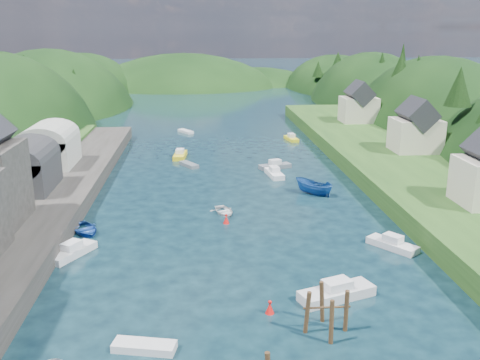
{
  "coord_description": "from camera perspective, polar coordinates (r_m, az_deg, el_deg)",
  "views": [
    {
      "loc": [
        -4.69,
        -31.43,
        21.1
      ],
      "look_at": [
        0.0,
        28.0,
        4.0
      ],
      "focal_mm": 40.0,
      "sensor_mm": 36.0,
      "label": 1
    }
  ],
  "objects": [
    {
      "name": "channel_buoy_near",
      "position": [
        41.98,
        3.2,
        -13.44
      ],
      "size": [
        0.7,
        0.7,
        1.1
      ],
      "color": "red",
      "rests_on": "ground"
    },
    {
      "name": "channel_buoy_far",
      "position": [
        59.66,
        -1.48,
        -4.22
      ],
      "size": [
        0.7,
        0.7,
        1.1
      ],
      "color": "red",
      "rests_on": "ground"
    },
    {
      "name": "right_bank_cottages",
      "position": [
        87.54,
        17.57,
        5.22
      ],
      "size": [
        9.0,
        59.24,
        8.41
      ],
      "color": "beige",
      "rests_on": "terrace_right"
    },
    {
      "name": "terrace_right",
      "position": [
        79.87,
        17.47,
        0.82
      ],
      "size": [
        16.0,
        120.0,
        2.4
      ],
      "primitive_type": "cube",
      "color": "#234719",
      "rests_on": "ground"
    },
    {
      "name": "ground",
      "position": [
        84.25,
        -1.18,
        1.5
      ],
      "size": [
        600.0,
        600.0,
        0.0
      ],
      "primitive_type": "plane",
      "color": "black",
      "rests_on": "ground"
    },
    {
      "name": "boat_sheds",
      "position": [
        75.26,
        -20.87,
        2.8
      ],
      "size": [
        7.0,
        21.0,
        7.5
      ],
      "color": "#2D2D30",
      "rests_on": "quay_left"
    },
    {
      "name": "hill_trees",
      "position": [
        96.37,
        -1.25,
        10.04
      ],
      "size": [
        90.06,
        147.91,
        12.58
      ],
      "color": "black",
      "rests_on": "ground"
    },
    {
      "name": "moored_boats",
      "position": [
        56.37,
        -1.51,
        -5.29
      ],
      "size": [
        36.07,
        97.95,
        2.38
      ],
      "color": "silver",
      "rests_on": "ground"
    },
    {
      "name": "far_hills",
      "position": [
        207.98,
        -2.86,
        7.16
      ],
      "size": [
        103.0,
        68.0,
        44.0
      ],
      "color": "black",
      "rests_on": "ground"
    },
    {
      "name": "piling_cluster_far",
      "position": [
        39.69,
        9.21,
        -14.02
      ],
      "size": [
        3.4,
        3.15,
        3.89
      ],
      "color": "#382314",
      "rests_on": "ground"
    },
    {
      "name": "quay_left",
      "position": [
        58.49,
        -23.58,
        -5.5
      ],
      "size": [
        12.0,
        110.0,
        2.0
      ],
      "primitive_type": "cube",
      "color": "#2D2B28",
      "rests_on": "ground"
    },
    {
      "name": "hillside_right",
      "position": [
        120.87,
        19.92,
        1.38
      ],
      "size": [
        36.0,
        245.56,
        48.0
      ],
      "color": "black",
      "rests_on": "ground"
    }
  ]
}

